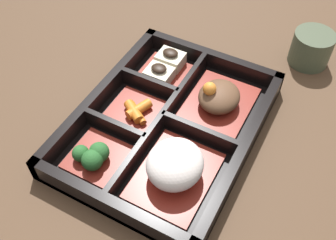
# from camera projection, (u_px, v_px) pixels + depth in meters

# --- Properties ---
(ground_plane) EXTENTS (3.00, 3.00, 0.00)m
(ground_plane) POSITION_uv_depth(u_px,v_px,m) (168.00, 131.00, 0.59)
(ground_plane) COLOR #4C3523
(bento_base) EXTENTS (0.32, 0.25, 0.01)m
(bento_base) POSITION_uv_depth(u_px,v_px,m) (168.00, 129.00, 0.59)
(bento_base) COLOR black
(bento_base) RESTS_ON ground_plane
(bento_rim) EXTENTS (0.32, 0.25, 0.04)m
(bento_rim) POSITION_uv_depth(u_px,v_px,m) (166.00, 122.00, 0.58)
(bento_rim) COLOR black
(bento_rim) RESTS_ON ground_plane
(bowl_stew) EXTENTS (0.13, 0.10, 0.05)m
(bowl_stew) POSITION_uv_depth(u_px,v_px,m) (218.00, 99.00, 0.60)
(bowl_stew) COLOR maroon
(bowl_stew) RESTS_ON bento_base
(bowl_rice) EXTENTS (0.13, 0.10, 0.06)m
(bowl_rice) POSITION_uv_depth(u_px,v_px,m) (175.00, 166.00, 0.51)
(bowl_rice) COLOR maroon
(bowl_rice) RESTS_ON bento_base
(bowl_tofu) EXTENTS (0.08, 0.08, 0.03)m
(bowl_tofu) POSITION_uv_depth(u_px,v_px,m) (165.00, 68.00, 0.65)
(bowl_tofu) COLOR maroon
(bowl_tofu) RESTS_ON bento_base
(bowl_carrots) EXTENTS (0.08, 0.08, 0.02)m
(bowl_carrots) POSITION_uv_depth(u_px,v_px,m) (136.00, 111.00, 0.60)
(bowl_carrots) COLOR maroon
(bowl_carrots) RESTS_ON bento_base
(bowl_greens) EXTENTS (0.08, 0.08, 0.03)m
(bowl_greens) POSITION_uv_depth(u_px,v_px,m) (94.00, 156.00, 0.54)
(bowl_greens) COLOR maroon
(bowl_greens) RESTS_ON bento_base
(tea_cup) EXTENTS (0.07, 0.07, 0.06)m
(tea_cup) POSITION_uv_depth(u_px,v_px,m) (311.00, 48.00, 0.67)
(tea_cup) COLOR #424C38
(tea_cup) RESTS_ON ground_plane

